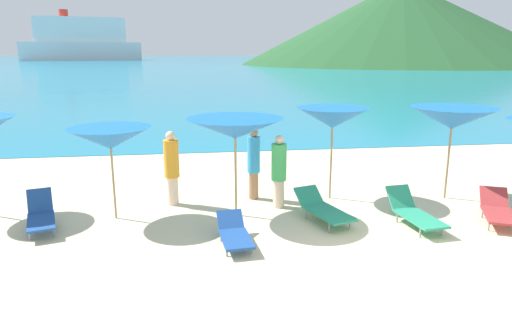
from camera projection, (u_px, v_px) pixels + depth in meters
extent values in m
cube|color=beige|center=(286.00, 154.00, 17.49)|extent=(50.00, 100.00, 0.30)
cube|color=teal|center=(200.00, 59.00, 229.35)|extent=(650.00, 440.00, 0.02)
cone|color=#235128|center=(400.00, 23.00, 132.29)|extent=(93.72, 93.72, 23.74)
cylinder|color=#9E7F59|center=(113.00, 176.00, 10.15)|extent=(0.05, 0.05, 2.00)
cone|color=blue|center=(110.00, 138.00, 9.94)|extent=(1.83, 1.83, 0.48)
sphere|color=#9E7F59|center=(110.00, 132.00, 9.90)|extent=(0.07, 0.07, 0.07)
cylinder|color=#9E7F59|center=(236.00, 170.00, 10.33)|extent=(0.05, 0.05, 2.18)
cone|color=blue|center=(235.00, 128.00, 10.10)|extent=(2.20, 2.20, 0.47)
sphere|color=#9E7F59|center=(235.00, 122.00, 10.07)|extent=(0.07, 0.07, 0.07)
cylinder|color=#9E7F59|center=(331.00, 156.00, 11.55)|extent=(0.05, 0.05, 2.25)
cone|color=blue|center=(333.00, 118.00, 11.32)|extent=(1.85, 1.85, 0.52)
sphere|color=#9E7F59|center=(333.00, 112.00, 11.28)|extent=(0.07, 0.07, 0.07)
cylinder|color=#9E7F59|center=(448.00, 156.00, 11.56)|extent=(0.05, 0.05, 2.25)
cone|color=blue|center=(452.00, 118.00, 11.33)|extent=(2.21, 2.21, 0.55)
sphere|color=#9E7F59|center=(453.00, 112.00, 11.29)|extent=(0.07, 0.07, 0.07)
cube|color=#268C66|center=(329.00, 213.00, 9.95)|extent=(1.00, 1.43, 0.05)
cube|color=#268C66|center=(309.00, 195.00, 10.65)|extent=(0.70, 0.59, 0.37)
cylinder|color=gray|center=(329.00, 228.00, 9.51)|extent=(0.04, 0.04, 0.24)
cylinder|color=gray|center=(350.00, 224.00, 9.73)|extent=(0.04, 0.04, 0.24)
cylinder|color=gray|center=(306.00, 214.00, 10.30)|extent=(0.04, 0.04, 0.24)
cylinder|color=gray|center=(326.00, 211.00, 10.53)|extent=(0.04, 0.04, 0.24)
cube|color=#268C66|center=(420.00, 218.00, 9.68)|extent=(0.74, 1.32, 0.05)
cube|color=#268C66|center=(400.00, 197.00, 10.40)|extent=(0.62, 0.48, 0.48)
cylinder|color=gray|center=(420.00, 232.00, 9.27)|extent=(0.04, 0.04, 0.22)
cylinder|color=gray|center=(442.00, 230.00, 9.40)|extent=(0.04, 0.04, 0.22)
cylinder|color=gray|center=(397.00, 218.00, 10.10)|extent=(0.04, 0.04, 0.22)
cylinder|color=gray|center=(417.00, 216.00, 10.23)|extent=(0.04, 0.04, 0.22)
cube|color=#1E478C|center=(41.00, 222.00, 9.51)|extent=(0.86, 1.27, 0.05)
cube|color=#1E478C|center=(40.00, 201.00, 10.10)|extent=(0.59, 0.49, 0.51)
cylinder|color=gray|center=(29.00, 235.00, 9.13)|extent=(0.04, 0.04, 0.22)
cylinder|color=gray|center=(54.00, 232.00, 9.32)|extent=(0.04, 0.04, 0.22)
cylinder|color=gray|center=(30.00, 222.00, 9.84)|extent=(0.04, 0.04, 0.22)
cylinder|color=gray|center=(53.00, 219.00, 10.03)|extent=(0.04, 0.04, 0.22)
cube|color=#A53333|center=(500.00, 216.00, 9.85)|extent=(1.05, 1.30, 0.05)
cube|color=#A53333|center=(494.00, 197.00, 10.53)|extent=(0.73, 0.67, 0.40)
cylinder|color=gray|center=(489.00, 226.00, 9.62)|extent=(0.04, 0.04, 0.22)
cylinder|color=gray|center=(482.00, 213.00, 10.36)|extent=(0.04, 0.04, 0.22)
cylinder|color=gray|center=(508.00, 216.00, 10.21)|extent=(0.04, 0.04, 0.22)
cube|color=#1E478C|center=(236.00, 239.00, 8.74)|extent=(0.65, 1.05, 0.05)
cube|color=#1E478C|center=(230.00, 220.00, 9.35)|extent=(0.56, 0.44, 0.32)
cylinder|color=gray|center=(227.00, 252.00, 8.43)|extent=(0.04, 0.04, 0.17)
cylinder|color=gray|center=(251.00, 250.00, 8.53)|extent=(0.04, 0.04, 0.17)
cylinder|color=gray|center=(221.00, 237.00, 9.09)|extent=(0.04, 0.04, 0.17)
cylinder|color=gray|center=(244.00, 235.00, 9.20)|extent=(0.04, 0.04, 0.17)
cylinder|color=beige|center=(173.00, 191.00, 11.24)|extent=(0.28, 0.28, 0.72)
cylinder|color=orange|center=(171.00, 159.00, 11.05)|extent=(0.37, 0.37, 0.93)
sphere|color=beige|center=(170.00, 136.00, 10.91)|extent=(0.23, 0.23, 0.23)
cylinder|color=#A3704C|center=(254.00, 185.00, 11.69)|extent=(0.25, 0.25, 0.71)
cylinder|color=#3399D8|center=(254.00, 155.00, 11.50)|extent=(0.33, 0.33, 0.93)
sphere|color=#A3704C|center=(254.00, 133.00, 11.36)|extent=(0.23, 0.23, 0.23)
cylinder|color=beige|center=(279.00, 193.00, 11.06)|extent=(0.28, 0.28, 0.69)
cylinder|color=#3FB259|center=(279.00, 162.00, 10.87)|extent=(0.37, 0.37, 0.90)
sphere|color=beige|center=(279.00, 140.00, 10.74)|extent=(0.22, 0.22, 0.22)
cube|color=white|center=(82.00, 51.00, 197.18)|extent=(50.65, 21.80, 7.64)
cube|color=white|center=(80.00, 30.00, 195.05)|extent=(38.16, 17.07, 10.51)
cylinder|color=red|center=(63.00, 13.00, 191.29)|extent=(3.71, 3.71, 3.00)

